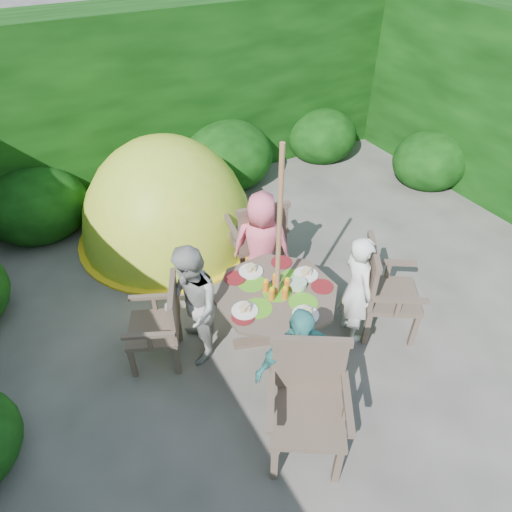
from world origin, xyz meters
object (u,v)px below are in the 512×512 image
garden_chair_left (161,323)px  garden_chair_back (258,237)px  parasol_pole (278,259)px  garden_chair_front (307,401)px  child_left (192,306)px  dome_tent (171,235)px  garden_chair_right (383,290)px  child_back (261,246)px  child_right (357,289)px  child_front (296,366)px  patio_table (277,301)px

garden_chair_left → garden_chair_back: (1.42, 0.67, 0.07)m
parasol_pole → garden_chair_front: 1.22m
child_left → dome_tent: 2.15m
garden_chair_left → garden_chair_back: garden_chair_back is taller
garden_chair_right → dome_tent: size_ratio=0.35×
garden_chair_left → child_back: size_ratio=0.70×
garden_chair_left → child_right: (1.80, -0.62, 0.13)m
garden_chair_right → garden_chair_back: size_ratio=0.99×
child_front → child_back: bearing=77.7°
patio_table → child_right: child_right is taller
garden_chair_front → child_right: bearing=67.2°
parasol_pole → garden_chair_front: bearing=-108.3°
child_right → parasol_pole: bearing=80.4°
child_front → patio_table: bearing=77.4°
patio_table → child_back: 0.80m
child_right → garden_chair_left: bearing=80.6°
patio_table → dome_tent: 2.35m
garden_chair_front → child_right: child_right is taller
garden_chair_left → garden_chair_back: size_ratio=0.88×
parasol_pole → garden_chair_right: bearing=-18.3°
garden_chair_front → garden_chair_left: bearing=148.7°
child_left → child_back: bearing=127.5°
child_right → child_front: child_front is taller
child_right → dome_tent: bearing=32.0°
garden_chair_back → dome_tent: dome_tent is taller
dome_tent → garden_chair_left: bearing=-92.3°
garden_chair_front → dome_tent: bearing=121.0°
garden_chair_left → child_right: bearing=95.1°
patio_table → garden_chair_left: size_ratio=1.70×
child_right → child_front: (-1.02, -0.49, 0.01)m
garden_chair_back → child_left: 1.36m
child_back → garden_chair_back: bearing=-80.5°
patio_table → parasol_pole: size_ratio=0.69×
garden_chair_front → child_back: (0.61, 1.79, 0.08)m
garden_chair_right → parasol_pole: bearing=104.1°
parasol_pole → child_back: size_ratio=1.72×
patio_table → parasol_pole: bearing=173.4°
patio_table → child_left: child_left is taller
garden_chair_front → child_right: (1.10, 0.77, 0.05)m
child_back → child_front: size_ratio=1.03×
parasol_pole → garden_chair_back: 1.22m
garden_chair_left → garden_chair_back: 1.57m
patio_table → parasol_pole: (-0.00, 0.00, 0.52)m
garden_chair_right → child_right: size_ratio=0.82×
child_right → dome_tent: 2.80m
child_left → child_front: size_ratio=1.04×
garden_chair_left → child_front: bearing=59.1°
garden_chair_right → garden_chair_front: (-1.38, -0.69, 0.02)m
child_left → child_back: size_ratio=1.01×
garden_chair_back → garden_chair_left: bearing=35.5°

